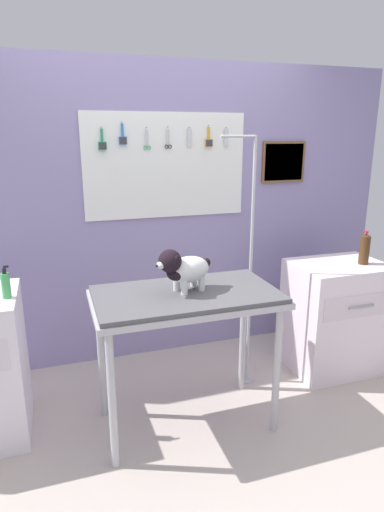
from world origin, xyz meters
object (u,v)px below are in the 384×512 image
(dog, at_px, (183,268))
(pump_bottle_white, at_px, (6,285))
(soda_bottle, at_px, (365,249))
(grooming_table, at_px, (186,307))
(cabinet_right, at_px, (335,316))
(grooming_arm, at_px, (249,275))

(dog, bearing_deg, pump_bottle_white, 168.11)
(pump_bottle_white, xyz_separation_m, soda_bottle, (2.43, 0.03, -0.00))
(grooming_table, bearing_deg, soda_bottle, 9.75)
(dog, distance_m, cabinet_right, 1.47)
(cabinet_right, bearing_deg, soda_bottle, -20.37)
(pump_bottle_white, relative_size, soda_bottle, 0.76)
(grooming_table, relative_size, grooming_arm, 0.62)
(dog, height_order, soda_bottle, dog)
(pump_bottle_white, bearing_deg, grooming_arm, 3.92)
(dog, xyz_separation_m, pump_bottle_white, (-0.97, 0.20, -0.06))
(dog, relative_size, pump_bottle_white, 1.93)
(cabinet_right, xyz_separation_m, pump_bottle_white, (-2.28, -0.09, 0.54))
(pump_bottle_white, distance_m, soda_bottle, 2.43)
(grooming_arm, height_order, dog, grooming_arm)
(grooming_table, bearing_deg, dog, 140.68)
(grooming_table, xyz_separation_m, grooming_arm, (0.56, 0.32, 0.04))
(grooming_arm, bearing_deg, dog, -151.60)
(grooming_table, bearing_deg, grooming_arm, 29.88)
(grooming_table, relative_size, cabinet_right, 1.30)
(grooming_arm, bearing_deg, soda_bottle, -4.65)
(cabinet_right, bearing_deg, grooming_arm, 178.88)
(cabinet_right, bearing_deg, dog, -167.24)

